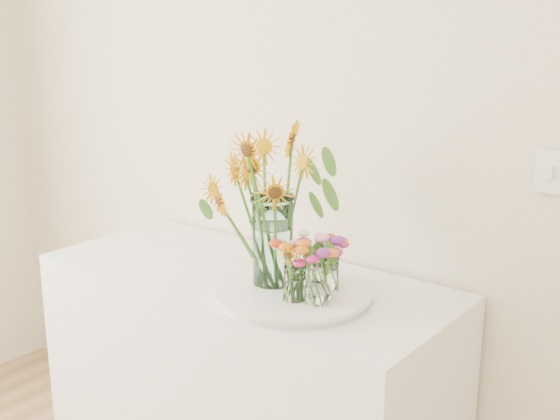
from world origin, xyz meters
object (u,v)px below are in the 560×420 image
(mason_jar, at_px, (273,240))
(small_vase_c, at_px, (329,273))
(counter, at_px, (246,397))
(small_vase_a, at_px, (295,283))
(tray, at_px, (293,294))
(small_vase_b, at_px, (317,284))

(mason_jar, relative_size, small_vase_c, 2.76)
(counter, xyz_separation_m, small_vase_a, (0.31, -0.13, 0.53))
(small_vase_a, bearing_deg, counter, 156.57)
(small_vase_a, bearing_deg, tray, 130.29)
(counter, xyz_separation_m, mason_jar, (0.17, -0.07, 0.62))
(tray, height_order, small_vase_b, small_vase_b)
(counter, height_order, tray, tray)
(tray, relative_size, small_vase_c, 4.35)
(small_vase_a, bearing_deg, mason_jar, 153.24)
(tray, distance_m, small_vase_b, 0.14)
(tray, bearing_deg, small_vase_a, -49.71)
(mason_jar, height_order, small_vase_c, mason_jar)
(tray, bearing_deg, small_vase_b, -19.86)
(mason_jar, bearing_deg, small_vase_a, -26.76)
(tray, height_order, small_vase_c, small_vase_c)
(mason_jar, distance_m, small_vase_a, 0.17)
(mason_jar, xyz_separation_m, small_vase_b, (0.20, -0.05, -0.08))
(small_vase_a, distance_m, small_vase_c, 0.14)
(small_vase_a, relative_size, small_vase_c, 1.06)
(small_vase_b, bearing_deg, mason_jar, 166.76)
(small_vase_b, bearing_deg, small_vase_a, -160.98)
(counter, distance_m, mason_jar, 0.64)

